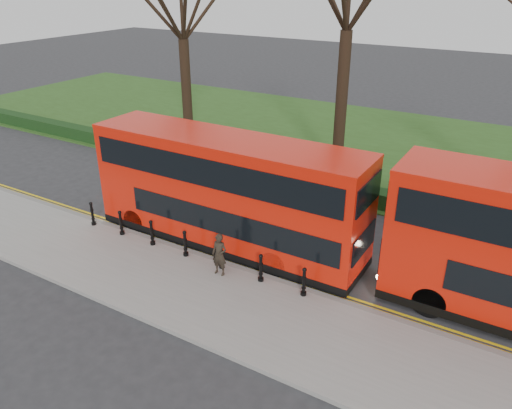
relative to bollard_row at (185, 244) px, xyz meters
The scene contains 11 objects.
ground 1.63m from the bollard_row, 115.27° to the left, with size 120.00×120.00×0.00m, color #28282B.
pavement 1.86m from the bollard_row, 111.12° to the right, with size 60.00×4.00×0.15m, color gray.
kerb 0.93m from the bollard_row, 151.22° to the left, with size 60.00×0.25×0.16m, color slate.
grass_verge 16.37m from the bollard_row, 92.23° to the left, with size 60.00×18.00×0.06m, color #2A4B19.
hedge 8.18m from the bollard_row, 94.47° to the left, with size 60.00×0.90×0.80m, color black.
yellow_line_outer 1.12m from the bollard_row, 134.43° to the left, with size 60.00×0.10×0.01m, color yellow.
yellow_line_inner 1.24m from the bollard_row, 126.86° to the left, with size 60.00×0.10×0.01m, color yellow.
tree_left 16.16m from the bollard_row, 127.27° to the left, with size 7.26×7.26×11.35m.
bollard_row is the anchor object (origin of this frame).
bus_lead 2.47m from the bollard_row, 68.69° to the left, with size 11.00×2.53×4.38m.
pedestrian 1.87m from the bollard_row, 11.33° to the right, with size 0.57×0.37×1.56m, color black.
Camera 1 is at (11.19, -13.86, 9.89)m, focal length 35.00 mm.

